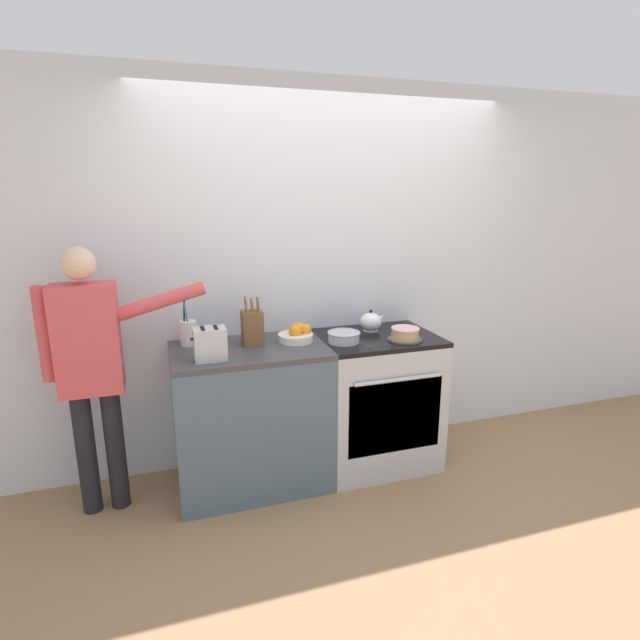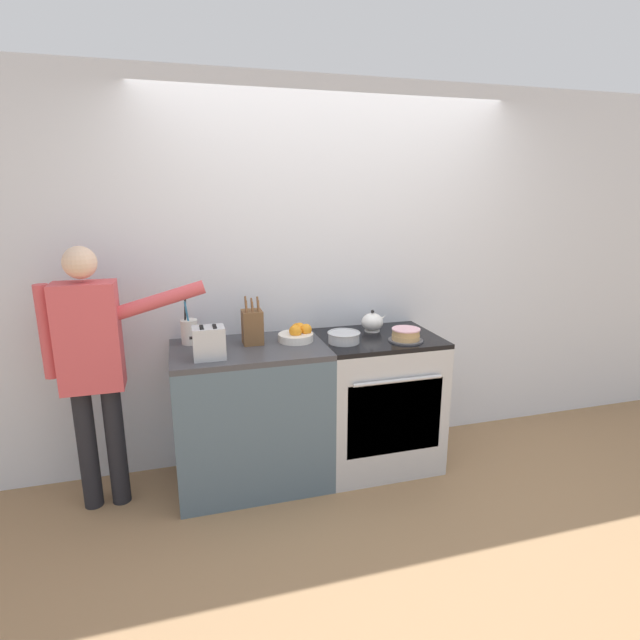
# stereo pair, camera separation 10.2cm
# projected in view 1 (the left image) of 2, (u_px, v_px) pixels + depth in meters

# --- Properties ---
(ground_plane) EXTENTS (16.00, 16.00, 0.00)m
(ground_plane) POSITION_uv_depth(u_px,v_px,m) (359.00, 489.00, 3.24)
(ground_plane) COLOR #93704C
(wall_back) EXTENTS (8.00, 0.04, 2.60)m
(wall_back) POSITION_uv_depth(u_px,v_px,m) (328.00, 275.00, 3.51)
(wall_back) COLOR silver
(wall_back) RESTS_ON ground_plane
(counter_cabinet) EXTENTS (0.96, 0.63, 0.93)m
(counter_cabinet) POSITION_uv_depth(u_px,v_px,m) (252.00, 416.00, 3.22)
(counter_cabinet) COLOR #4C6070
(counter_cabinet) RESTS_ON ground_plane
(stove_range) EXTENTS (0.79, 0.66, 0.93)m
(stove_range) POSITION_uv_depth(u_px,v_px,m) (376.00, 399.00, 3.48)
(stove_range) COLOR #B7BABF
(stove_range) RESTS_ON ground_plane
(layer_cake) EXTENTS (0.23, 0.23, 0.08)m
(layer_cake) POSITION_uv_depth(u_px,v_px,m) (405.00, 334.00, 3.26)
(layer_cake) COLOR #4C4C51
(layer_cake) RESTS_ON stove_range
(tea_kettle) EXTENTS (0.18, 0.15, 0.15)m
(tea_kettle) POSITION_uv_depth(u_px,v_px,m) (371.00, 322.00, 3.47)
(tea_kettle) COLOR white
(tea_kettle) RESTS_ON stove_range
(mixing_bowl) EXTENTS (0.21, 0.21, 0.07)m
(mixing_bowl) POSITION_uv_depth(u_px,v_px,m) (344.00, 337.00, 3.21)
(mixing_bowl) COLOR #B7BABF
(mixing_bowl) RESTS_ON stove_range
(knife_block) EXTENTS (0.13, 0.13, 0.31)m
(knife_block) POSITION_uv_depth(u_px,v_px,m) (252.00, 327.00, 3.15)
(knife_block) COLOR brown
(knife_block) RESTS_ON counter_cabinet
(utensil_crock) EXTENTS (0.10, 0.10, 0.32)m
(utensil_crock) POSITION_uv_depth(u_px,v_px,m) (188.00, 332.00, 3.14)
(utensil_crock) COLOR silver
(utensil_crock) RESTS_ON counter_cabinet
(fruit_bowl) EXTENTS (0.23, 0.23, 0.11)m
(fruit_bowl) POSITION_uv_depth(u_px,v_px,m) (297.00, 334.00, 3.24)
(fruit_bowl) COLOR silver
(fruit_bowl) RESTS_ON counter_cabinet
(toaster) EXTENTS (0.20, 0.14, 0.19)m
(toaster) POSITION_uv_depth(u_px,v_px,m) (210.00, 344.00, 2.86)
(toaster) COLOR #B7BABF
(toaster) RESTS_ON counter_cabinet
(person_baker) EXTENTS (0.91, 0.20, 1.59)m
(person_baker) POSITION_uv_depth(u_px,v_px,m) (92.00, 361.00, 2.82)
(person_baker) COLOR black
(person_baker) RESTS_ON ground_plane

